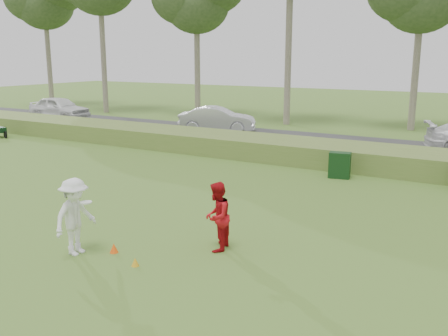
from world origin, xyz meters
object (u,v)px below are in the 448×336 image
Objects in this scene: player_white at (75,217)px; utility_cabinet at (340,165)px; car_left at (59,108)px; cone_orange at (114,248)px; cone_yellow at (135,262)px; player_red at (217,217)px; car_mid at (217,119)px.

utility_cabinet is (3.16, 10.70, -0.44)m from player_white.
player_white is at bearing -130.91° from car_left.
cone_orange reaches higher than cone_yellow.
car_mid is (-9.80, 16.40, -0.03)m from player_red.
cone_yellow is 0.04× the size of car_left.
cone_orange is 27.05m from car_left.
cone_yellow is at bearing -176.91° from car_mid.
player_red is 27.86m from car_left.
player_red is at bearing -56.29° from player_white.
player_red is at bearing 34.26° from cone_orange.
car_mid reaches higher than cone_orange.
cone_orange is 0.05× the size of car_left.
utility_cabinet is (2.44, 10.21, 0.39)m from cone_orange.
player_red is at bearing -124.10° from car_left.
player_white is 9.53× the size of cone_yellow.
utility_cabinet is (0.35, 8.78, -0.36)m from player_red.
cone_orange is at bearing -179.03° from car_mid.
utility_cabinet is at bearing -106.31° from car_left.
car_mid is at bearing -162.66° from player_red.
car_mid is (-10.15, 7.62, 0.32)m from utility_cabinet.
cone_orange is (0.73, 0.50, -0.83)m from player_white.
utility_cabinet is at bearing 164.21° from player_red.
cone_orange is at bearing -113.42° from utility_cabinet.
player_white is at bearing -116.46° from utility_cabinet.
player_red is (2.82, 1.92, -0.08)m from player_white.
car_left reaches higher than player_red.
utility_cabinet is (1.47, 10.57, 0.41)m from cone_yellow.
car_left is at bearing 153.40° from utility_cabinet.
player_white is 3.41m from player_red.
cone_yellow is 28.03m from car_left.
cone_orange is at bearing -56.27° from player_white.
utility_cabinet is at bearing 76.57° from cone_orange.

